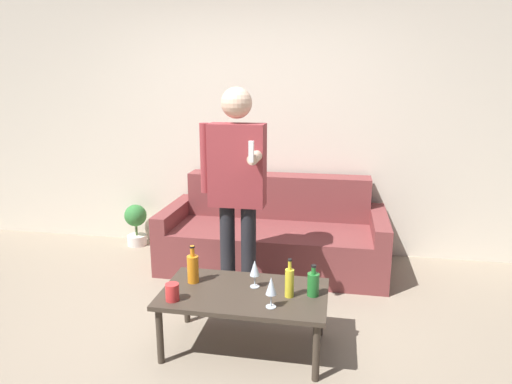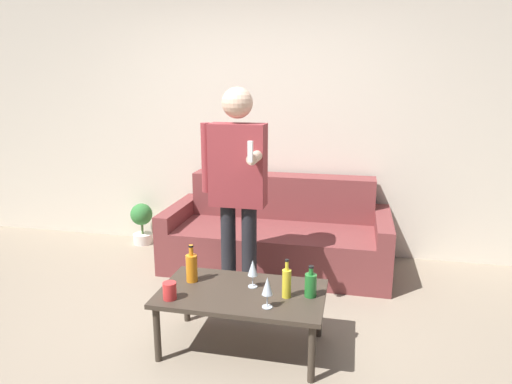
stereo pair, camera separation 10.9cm
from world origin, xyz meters
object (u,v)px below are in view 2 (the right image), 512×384
Objects in this scene: bottle_orange at (192,267)px; person_standing_front at (237,181)px; couch at (277,235)px; coffee_table at (242,297)px.

person_standing_front is at bearing 69.16° from bottle_orange.
coffee_table is at bearing -89.40° from couch.
person_standing_front reaches higher than couch.
couch is 1.93× the size of coffee_table.
bottle_orange is at bearing -110.84° from person_standing_front.
bottle_orange is at bearing 167.76° from coffee_table.
couch reaches higher than coffee_table.
coffee_table is 0.40m from bottle_orange.
couch is at bearing 75.53° from bottle_orange.
coffee_table is (0.01, -1.44, 0.07)m from couch.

